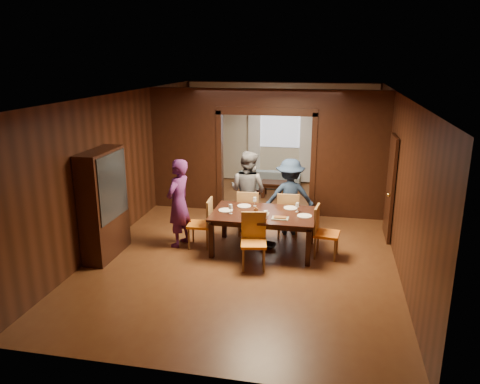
% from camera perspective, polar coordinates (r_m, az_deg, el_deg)
% --- Properties ---
extents(floor, '(9.00, 9.00, 0.00)m').
position_cam_1_polar(floor, '(9.79, 1.68, -5.33)').
color(floor, '#592F19').
rests_on(floor, ground).
extents(ceiling, '(5.50, 9.00, 0.02)m').
position_cam_1_polar(ceiling, '(9.13, 1.83, 11.84)').
color(ceiling, silver).
rests_on(ceiling, room_walls).
extents(room_walls, '(5.52, 9.01, 2.90)m').
position_cam_1_polar(room_walls, '(11.17, 3.39, 5.41)').
color(room_walls, black).
rests_on(room_walls, floor).
extents(person_purple, '(0.56, 0.72, 1.73)m').
position_cam_1_polar(person_purple, '(9.12, -7.50, -1.35)').
color(person_purple, '#531F5A').
rests_on(person_purple, floor).
extents(person_grey, '(1.03, 0.93, 1.73)m').
position_cam_1_polar(person_grey, '(9.83, 0.97, 0.08)').
color(person_grey, slate).
rests_on(person_grey, floor).
extents(person_navy, '(1.12, 0.76, 1.60)m').
position_cam_1_polar(person_navy, '(9.72, 6.09, -0.58)').
color(person_navy, '#1B2A44').
rests_on(person_navy, floor).
extents(sofa, '(1.81, 0.73, 0.52)m').
position_cam_1_polar(sofa, '(13.37, 3.52, 1.76)').
color(sofa, '#8098A8').
rests_on(sofa, floor).
extents(serving_bowl, '(0.33, 0.33, 0.08)m').
position_cam_1_polar(serving_bowl, '(8.92, 3.48, -2.07)').
color(serving_bowl, black).
rests_on(serving_bowl, dining_table).
extents(dining_table, '(1.93, 1.20, 0.76)m').
position_cam_1_polar(dining_table, '(8.95, 2.85, -4.86)').
color(dining_table, black).
rests_on(dining_table, floor).
extents(coffee_table, '(0.80, 0.50, 0.40)m').
position_cam_1_polar(coffee_table, '(12.43, 4.40, 0.33)').
color(coffee_table, black).
rests_on(coffee_table, floor).
extents(chair_left, '(0.47, 0.47, 0.97)m').
position_cam_1_polar(chair_left, '(9.12, -4.93, -3.79)').
color(chair_left, orange).
rests_on(chair_left, floor).
extents(chair_right, '(0.49, 0.49, 0.97)m').
position_cam_1_polar(chair_right, '(8.77, 10.55, -4.85)').
color(chair_right, orange).
rests_on(chair_right, floor).
extents(chair_far_l, '(0.46, 0.46, 0.97)m').
position_cam_1_polar(chair_far_l, '(9.71, 1.09, -2.46)').
color(chair_far_l, red).
rests_on(chair_far_l, floor).
extents(chair_far_r, '(0.46, 0.46, 0.97)m').
position_cam_1_polar(chair_far_r, '(9.64, 5.89, -2.70)').
color(chair_far_r, red).
rests_on(chair_far_r, floor).
extents(chair_near, '(0.51, 0.51, 0.97)m').
position_cam_1_polar(chair_near, '(8.20, 1.68, -6.10)').
color(chair_near, orange).
rests_on(chair_near, floor).
extents(hutch, '(0.40, 1.20, 2.00)m').
position_cam_1_polar(hutch, '(8.89, -16.27, -1.43)').
color(hutch, black).
rests_on(hutch, floor).
extents(door_right, '(0.06, 0.90, 2.10)m').
position_cam_1_polar(door_right, '(9.89, 17.86, 0.50)').
color(door_right, black).
rests_on(door_right, floor).
extents(window_far, '(1.20, 0.03, 1.30)m').
position_cam_1_polar(window_far, '(13.64, 4.94, 8.18)').
color(window_far, silver).
rests_on(window_far, back_wall).
extents(curtain_left, '(0.35, 0.06, 2.40)m').
position_cam_1_polar(curtain_left, '(13.77, 1.76, 6.42)').
color(curtain_left, white).
rests_on(curtain_left, back_wall).
extents(curtain_right, '(0.35, 0.06, 2.40)m').
position_cam_1_polar(curtain_right, '(13.60, 8.03, 6.15)').
color(curtain_right, white).
rests_on(curtain_right, back_wall).
extents(plate_left, '(0.27, 0.27, 0.01)m').
position_cam_1_polar(plate_left, '(8.95, -1.76, -2.23)').
color(plate_left, white).
rests_on(plate_left, dining_table).
extents(plate_far_l, '(0.27, 0.27, 0.01)m').
position_cam_1_polar(plate_far_l, '(9.19, 0.51, -1.71)').
color(plate_far_l, silver).
rests_on(plate_far_l, dining_table).
extents(plate_far_r, '(0.27, 0.27, 0.01)m').
position_cam_1_polar(plate_far_r, '(9.13, 6.19, -1.93)').
color(plate_far_r, silver).
rests_on(plate_far_r, dining_table).
extents(plate_right, '(0.27, 0.27, 0.01)m').
position_cam_1_polar(plate_right, '(8.71, 7.86, -2.89)').
color(plate_right, silver).
rests_on(plate_right, dining_table).
extents(plate_near, '(0.27, 0.27, 0.01)m').
position_cam_1_polar(plate_near, '(8.52, 2.36, -3.20)').
color(plate_near, silver).
rests_on(plate_near, dining_table).
extents(platter_a, '(0.30, 0.20, 0.04)m').
position_cam_1_polar(platter_a, '(8.73, 2.51, -2.62)').
color(platter_a, gray).
rests_on(platter_a, dining_table).
extents(platter_b, '(0.30, 0.20, 0.04)m').
position_cam_1_polar(platter_b, '(8.53, 4.91, -3.14)').
color(platter_b, gray).
rests_on(platter_b, dining_table).
extents(wineglass_left, '(0.08, 0.08, 0.18)m').
position_cam_1_polar(wineglass_left, '(8.74, -1.15, -2.09)').
color(wineglass_left, silver).
rests_on(wineglass_left, dining_table).
extents(wineglass_far, '(0.08, 0.08, 0.18)m').
position_cam_1_polar(wineglass_far, '(9.18, 1.82, -1.18)').
color(wineglass_far, silver).
rests_on(wineglass_far, dining_table).
extents(wineglass_right, '(0.08, 0.08, 0.18)m').
position_cam_1_polar(wineglass_right, '(8.90, 7.00, -1.87)').
color(wineglass_right, silver).
rests_on(wineglass_right, dining_table).
extents(tumbler, '(0.07, 0.07, 0.14)m').
position_cam_1_polar(tumbler, '(8.52, 3.15, -2.75)').
color(tumbler, silver).
rests_on(tumbler, dining_table).
extents(condiment_jar, '(0.08, 0.08, 0.11)m').
position_cam_1_polar(condiment_jar, '(8.79, 1.97, -2.23)').
color(condiment_jar, '#4A2611').
rests_on(condiment_jar, dining_table).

